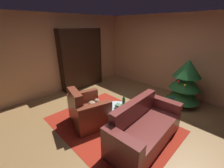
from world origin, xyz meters
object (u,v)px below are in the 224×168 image
at_px(couch_red, 144,129).
at_px(coffee_table, 117,110).
at_px(decorated_tree, 185,82).
at_px(book_stack_on_table, 120,106).
at_px(armchair_red, 88,111).
at_px(bottle_on_table, 124,102).
at_px(bookshelf_unit, 84,60).

height_order(couch_red, coffee_table, couch_red).
xyz_separation_m(coffee_table, decorated_tree, (0.75, 2.04, 0.34)).
height_order(couch_red, book_stack_on_table, couch_red).
xyz_separation_m(couch_red, decorated_tree, (-0.05, 2.09, 0.41)).
bearing_deg(armchair_red, bottle_on_table, 51.94).
distance_m(book_stack_on_table, bottle_on_table, 0.16).
bearing_deg(decorated_tree, armchair_red, -116.09).
distance_m(book_stack_on_table, decorated_tree, 2.14).
distance_m(couch_red, bottle_on_table, 0.83).
distance_m(couch_red, decorated_tree, 2.13).
relative_size(coffee_table, bottle_on_table, 2.40).
height_order(book_stack_on_table, decorated_tree, decorated_tree).
distance_m(bottle_on_table, decorated_tree, 1.99).
relative_size(armchair_red, bottle_on_table, 3.67).
relative_size(bookshelf_unit, couch_red, 1.18).
xyz_separation_m(bookshelf_unit, coffee_table, (2.53, -0.86, -0.66)).
xyz_separation_m(armchair_red, coffee_table, (0.50, 0.49, 0.06)).
height_order(bookshelf_unit, decorated_tree, bookshelf_unit).
relative_size(bookshelf_unit, armchair_red, 1.99).
bearing_deg(bottle_on_table, couch_red, -16.92).
bearing_deg(coffee_table, bookshelf_unit, 161.12).
bearing_deg(armchair_red, couch_red, 19.23).
bearing_deg(bookshelf_unit, coffee_table, -18.88).
bearing_deg(bottle_on_table, bookshelf_unit, 165.25).
bearing_deg(armchair_red, coffee_table, 44.82).
relative_size(couch_red, bottle_on_table, 6.22).
distance_m(armchair_red, coffee_table, 0.70).
distance_m(armchair_red, decorated_tree, 2.85).
bearing_deg(book_stack_on_table, couch_red, -6.41).
bearing_deg(coffee_table, couch_red, -3.01).
xyz_separation_m(bookshelf_unit, decorated_tree, (3.27, 1.18, -0.33)).
bearing_deg(book_stack_on_table, bookshelf_unit, 162.27).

